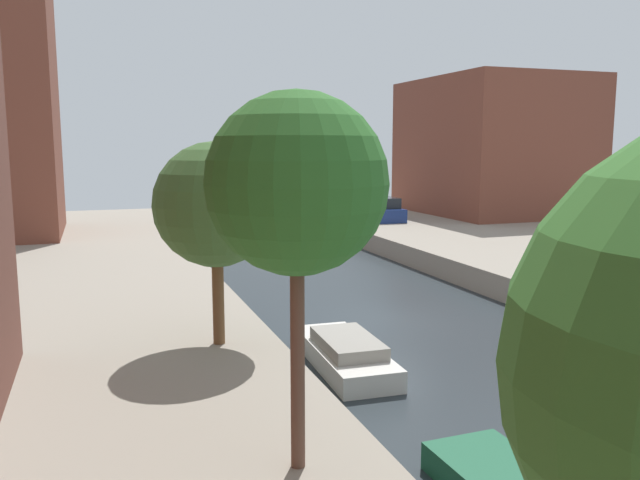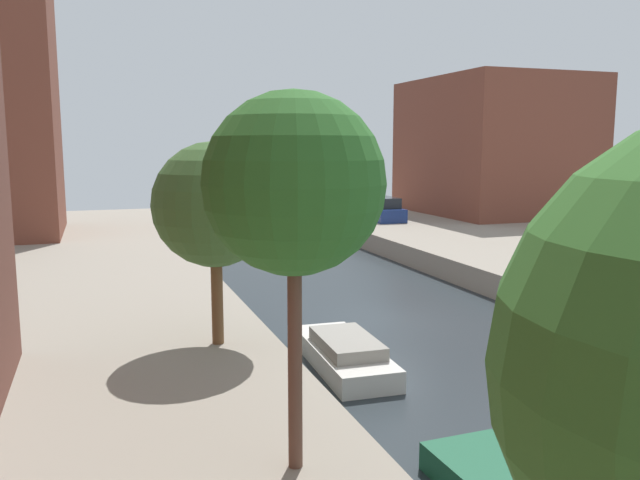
{
  "view_description": "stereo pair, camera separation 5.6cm",
  "coord_description": "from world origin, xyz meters",
  "px_view_note": "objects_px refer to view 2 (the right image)",
  "views": [
    {
      "loc": [
        -9.23,
        -18.96,
        5.84
      ],
      "look_at": [
        0.67,
        9.12,
        1.43
      ],
      "focal_mm": 35.92,
      "sensor_mm": 36.0,
      "label": 1
    },
    {
      "loc": [
        -9.17,
        -18.98,
        5.84
      ],
      "look_at": [
        0.67,
        9.12,
        1.43
      ],
      "focal_mm": 35.92,
      "sensor_mm": 36.0,
      "label": 2
    }
  ],
  "objects_px": {
    "low_block_right": "(493,147)",
    "moored_boat_right_2": "(574,333)",
    "moored_boat_left_2": "(344,353)",
    "street_tree_2": "(215,205)",
    "parked_car": "(381,210)",
    "street_tree_1": "(294,185)"
  },
  "relations": [
    {
      "from": "street_tree_2",
      "to": "moored_boat_right_2",
      "type": "bearing_deg",
      "value": -3.31
    },
    {
      "from": "low_block_right",
      "to": "moored_boat_left_2",
      "type": "xyz_separation_m",
      "value": [
        -21.16,
        -24.58,
        -5.38
      ]
    },
    {
      "from": "low_block_right",
      "to": "parked_car",
      "type": "height_order",
      "value": "low_block_right"
    },
    {
      "from": "low_block_right",
      "to": "street_tree_2",
      "type": "relative_size",
      "value": 2.5
    },
    {
      "from": "low_block_right",
      "to": "street_tree_1",
      "type": "distance_m",
      "value": 39.56
    },
    {
      "from": "parked_car",
      "to": "moored_boat_left_2",
      "type": "xyz_separation_m",
      "value": [
        -11.56,
        -22.88,
        -1.26
      ]
    },
    {
      "from": "street_tree_1",
      "to": "moored_boat_right_2",
      "type": "relative_size",
      "value": 1.65
    },
    {
      "from": "moored_boat_left_2",
      "to": "moored_boat_right_2",
      "type": "distance_m",
      "value": 7.04
    },
    {
      "from": "street_tree_2",
      "to": "parked_car",
      "type": "height_order",
      "value": "street_tree_2"
    },
    {
      "from": "moored_boat_left_2",
      "to": "moored_boat_right_2",
      "type": "relative_size",
      "value": 1.36
    },
    {
      "from": "street_tree_2",
      "to": "parked_car",
      "type": "distance_m",
      "value": 27.43
    },
    {
      "from": "street_tree_1",
      "to": "street_tree_2",
      "type": "relative_size",
      "value": 1.14
    },
    {
      "from": "street_tree_2",
      "to": "moored_boat_left_2",
      "type": "bearing_deg",
      "value": -0.24
    },
    {
      "from": "low_block_right",
      "to": "moored_boat_left_2",
      "type": "bearing_deg",
      "value": -130.72
    },
    {
      "from": "moored_boat_right_2",
      "to": "street_tree_1",
      "type": "bearing_deg",
      "value": -150.38
    },
    {
      "from": "street_tree_1",
      "to": "moored_boat_right_2",
      "type": "height_order",
      "value": "street_tree_1"
    },
    {
      "from": "moored_boat_left_2",
      "to": "moored_boat_right_2",
      "type": "height_order",
      "value": "moored_boat_right_2"
    },
    {
      "from": "street_tree_1",
      "to": "moored_boat_left_2",
      "type": "distance_m",
      "value": 8.78
    },
    {
      "from": "street_tree_2",
      "to": "moored_boat_right_2",
      "type": "height_order",
      "value": "street_tree_2"
    },
    {
      "from": "street_tree_1",
      "to": "moored_boat_right_2",
      "type": "bearing_deg",
      "value": 29.62
    },
    {
      "from": "street_tree_1",
      "to": "parked_car",
      "type": "height_order",
      "value": "street_tree_1"
    },
    {
      "from": "low_block_right",
      "to": "moored_boat_right_2",
      "type": "bearing_deg",
      "value": -119.34
    }
  ]
}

